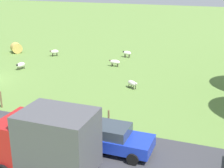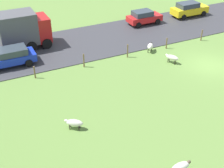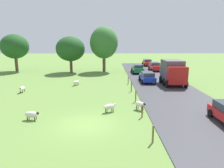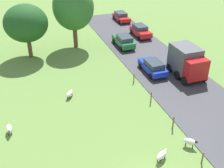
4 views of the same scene
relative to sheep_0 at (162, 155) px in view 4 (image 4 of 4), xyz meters
The scene contains 15 objects.
sheep_0 is the anchor object (origin of this frame).
sheep_1 2.81m from the sheep_0, 10.40° to the left, with size 1.06×1.03×0.80m.
sheep_2 12.70m from the sheep_0, 146.67° to the left, with size 0.46×1.21×0.73m.
sheep_3 11.73m from the sheep_0, 113.42° to the left, with size 1.00×1.16×0.69m.
tree_0 23.80m from the sheep_0, 108.48° to the left, with size 5.46×5.46×6.89m.
tree_2 24.03m from the sheep_0, 92.64° to the left, with size 5.47×5.47×8.78m.
fence_post_1 2.97m from the sheep_0, 25.27° to the right, with size 0.12×0.12×1.07m, color brown.
fence_post_2 4.00m from the sheep_0, 47.83° to the left, with size 0.12×0.12×1.26m, color brown.
fence_post_3 7.68m from the sheep_0, 69.54° to the left, with size 0.12×0.12×1.23m, color brown.
fence_post_4 11.74m from the sheep_0, 76.78° to the left, with size 0.12×0.12×1.06m, color brown.
truck_0 14.03m from the sheep_0, 50.65° to the left, with size 2.81×4.60×3.43m.
car_1 26.03m from the sheep_0, 68.99° to the left, with size 2.09×4.44×1.66m.
car_2 33.71m from the sheep_0, 74.03° to the left, with size 2.09×4.46×1.50m.
car_3 13.95m from the sheep_0, 66.05° to the left, with size 2.07×4.35×1.53m.
car_4 22.01m from the sheep_0, 75.86° to the left, with size 2.10×4.60×1.64m.
Camera 4 is at (-6.71, -10.32, 15.51)m, focal length 44.61 mm.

